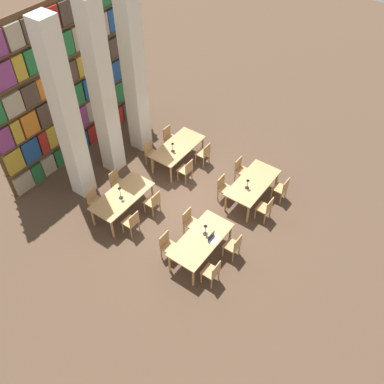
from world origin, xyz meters
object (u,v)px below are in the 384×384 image
object	(u,v)px
chair_2	(234,246)
desk_lamp_0	(205,228)
laptop	(213,239)
reading_table_1	(253,184)
chair_4	(266,208)
desk_lamp_3	(173,145)
chair_9	(95,200)
reading_table_3	(178,148)
chair_15	(170,137)
desk_lamp_1	(248,182)
chair_8	(132,222)
reading_table_0	(201,241)
chair_10	(153,202)
pillar_left	(66,117)
chair_0	(212,272)
reading_table_2	(122,197)
chair_3	(190,222)
chair_13	(151,152)
desk_lamp_2	(120,191)
chair_11	(117,182)
pillar_right	(134,74)
chair_12	(186,170)
chair_1	(168,245)
chair_7	(241,169)
chair_14	(204,153)
chair_5	(224,188)
chair_6	(282,188)
pillar_center	(102,94)

from	to	relation	value
chair_2	desk_lamp_0	bearing A→B (deg)	112.34
laptop	reading_table_1	size ratio (longest dim) A/B	0.16
chair_4	desk_lamp_3	world-z (taller)	desk_lamp_3
chair_9	reading_table_3	bearing A→B (deg)	167.75
chair_4	chair_15	world-z (taller)	same
desk_lamp_1	chair_8	size ratio (longest dim) A/B	0.43
reading_table_0	chair_10	size ratio (longest dim) A/B	2.28
pillar_left	reading_table_1	distance (m)	6.07
laptop	chair_9	xyz separation A→B (m)	(-0.69, 4.03, -0.32)
desk_lamp_0	pillar_left	bearing A→B (deg)	93.38
chair_0	laptop	world-z (taller)	laptop
laptop	reading_table_2	distance (m)	3.27
chair_3	reading_table_3	world-z (taller)	chair_3
pillar_left	chair_13	world-z (taller)	pillar_left
chair_10	chair_13	world-z (taller)	same
desk_lamp_1	desk_lamp_3	distance (m)	2.99
desk_lamp_0	chair_9	distance (m)	3.85
desk_lamp_0	chair_10	world-z (taller)	desk_lamp_0
desk_lamp_0	chair_10	distance (m)	2.28
desk_lamp_2	chair_13	distance (m)	2.68
reading_table_0	chair_11	distance (m)	3.78
laptop	chair_8	xyz separation A→B (m)	(-0.69, 2.49, -0.32)
chair_4	chair_8	bearing A→B (deg)	133.55
pillar_right	chair_12	size ratio (longest dim) A/B	6.67
reading_table_0	reading_table_1	xyz separation A→B (m)	(2.86, -0.04, 0.00)
reading_table_1	chair_12	distance (m)	2.34
reading_table_3	desk_lamp_3	distance (m)	0.47
chair_1	chair_8	world-z (taller)	same
chair_0	chair_7	world-z (taller)	same
chair_10	chair_14	bearing A→B (deg)	0.74
chair_7	reading_table_2	xyz separation A→B (m)	(-3.46, 2.23, 0.21)
desk_lamp_0	reading_table_3	world-z (taller)	desk_lamp_0
chair_14	chair_15	xyz separation A→B (m)	(0.00, 1.54, 0.00)
chair_3	chair_5	xyz separation A→B (m)	(1.81, -0.04, 0.00)
desk_lamp_1	chair_0	bearing A→B (deg)	-166.11
chair_0	chair_6	bearing A→B (deg)	-0.52
reading_table_0	pillar_center	bearing A→B (deg)	73.39
chair_13	chair_14	bearing A→B (deg)	124.40
desk_lamp_0	chair_8	world-z (taller)	desk_lamp_0
chair_8	chair_12	size ratio (longest dim) A/B	1.00
desk_lamp_3	chair_1	bearing A→B (deg)	-144.81
chair_3	chair_10	world-z (taller)	same
desk_lamp_1	chair_4	bearing A→B (deg)	-101.82
chair_1	desk_lamp_0	world-z (taller)	desk_lamp_0
chair_13	chair_14	size ratio (longest dim) A/B	1.00
chair_5	reading_table_2	size ratio (longest dim) A/B	0.44
chair_5	reading_table_3	bearing A→B (deg)	-103.11
chair_6	desk_lamp_3	size ratio (longest dim) A/B	2.27
chair_13	reading_table_3	bearing A→B (deg)	125.65
chair_1	chair_2	distance (m)	1.90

